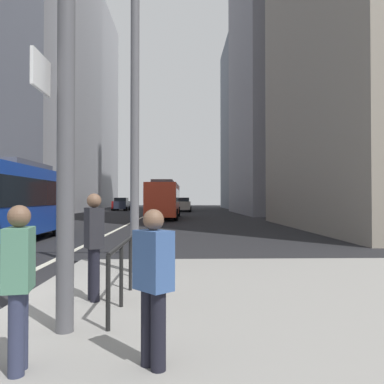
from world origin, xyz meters
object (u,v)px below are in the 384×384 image
Objects in this scene: city_bus_red_receding at (164,198)px; pedestrian_walking at (19,280)px; pedestrian_far at (153,280)px; car_receding_near at (184,205)px; car_oncoming_mid at (120,204)px; pedestrian_waiting at (94,241)px; car_oncoming_far at (122,204)px; street_lamp_post at (135,47)px; car_receding_far at (184,204)px.

pedestrian_walking is (-0.05, -31.43, -0.80)m from city_bus_red_receding.
city_bus_red_receding is 7.02× the size of pedestrian_far.
car_oncoming_mid is at bearing 148.30° from car_receding_near.
pedestrian_far is at bearing 2.83° from pedestrian_walking.
car_oncoming_mid is 2.35× the size of pedestrian_waiting.
pedestrian_waiting is at bearing -89.83° from city_bus_red_receding.
pedestrian_waiting is at bearing -81.93° from car_oncoming_far.
car_receding_near is at bearing -27.60° from car_oncoming_far.
city_bus_red_receding is 31.40m from pedestrian_far.
street_lamp_post is (8.22, -50.57, 4.29)m from car_oncoming_mid.
street_lamp_post is at bearing -81.11° from car_oncoming_far.
car_receding_near is 47.06m from pedestrian_waiting.
car_receding_near and car_oncoming_far have the same top height.
car_receding_far is 9.23m from car_oncoming_far.
pedestrian_walking is at bearing -95.76° from street_lamp_post.
car_receding_far is at bearing 89.24° from pedestrian_far.
pedestrian_walking is at bearing -177.17° from pedestrian_far.
pedestrian_far is (-0.72, -54.16, 0.02)m from car_receding_far.
city_bus_red_receding is at bearing -94.91° from car_receding_far.
car_oncoming_mid is 56.16m from pedestrian_walking.
pedestrian_waiting is at bearing -92.08° from car_receding_far.
street_lamp_post reaches higher than pedestrian_far.
car_oncoming_mid is 9.82m from car_receding_far.
car_oncoming_mid is at bearing 99.23° from street_lamp_post.
car_receding_far is 0.53× the size of street_lamp_post.
pedestrian_walking is (-0.51, -5.06, -4.25)m from street_lamp_post.
street_lamp_post is 5.12× the size of pedestrian_far.
city_bus_red_receding is 25.43m from car_oncoming_mid.
car_oncoming_far is at bearing 98.89° from pedestrian_far.
street_lamp_post is (-1.47, -44.59, 4.29)m from car_receding_near.
city_bus_red_receding is 22.90m from car_receding_far.
street_lamp_post is at bearing 98.87° from pedestrian_far.
city_bus_red_receding reaches higher than pedestrian_waiting.
pedestrian_far is at bearing -90.80° from car_receding_near.
city_bus_red_receding is at bearing 91.00° from street_lamp_post.
car_oncoming_far is (0.49, -1.18, 0.00)m from car_oncoming_mid.
car_oncoming_mid is at bearing 112.64° from car_oncoming_far.
pedestrian_waiting is 1.09× the size of pedestrian_walking.
pedestrian_waiting is (7.35, -51.84, 0.14)m from car_oncoming_far.
pedestrian_far is at bearing -87.74° from city_bus_red_receding.
car_receding_near reaches higher than pedestrian_walking.
pedestrian_waiting is (7.84, -53.01, 0.14)m from car_oncoming_mid.
car_receding_far is 54.17m from pedestrian_far.
car_oncoming_mid reaches higher than pedestrian_far.
car_receding_far is (9.72, -1.40, 0.00)m from car_oncoming_mid.
pedestrian_far is (1.29, 0.06, -0.03)m from pedestrian_walking.
car_receding_near is at bearing 88.11° from street_lamp_post.
car_oncoming_mid is 2.56× the size of pedestrian_walking.
city_bus_red_receding is 6.27× the size of pedestrian_waiting.
car_receding_near is 1.03× the size of car_oncoming_far.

